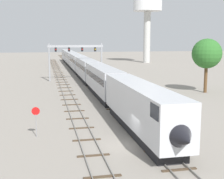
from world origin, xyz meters
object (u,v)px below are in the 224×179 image
Objects in this scene: signal_gantry at (76,54)px; water_tower at (147,8)px; stop_sign at (36,118)px; trackside_tree_left at (207,54)px; passenger_train at (81,65)px.

water_tower reaches higher than signal_gantry.
trackside_tree_left is (28.00, 19.73, 4.79)m from stop_sign.
stop_sign is at bearing -114.33° from water_tower.
water_tower is 71.37m from trackside_tree_left.
signal_gantry reaches higher than passenger_train.
signal_gantry is 0.47× the size of water_tower.
signal_gantry is 1.31× the size of trackside_tree_left.
signal_gantry is 41.14m from stop_sign.
passenger_train is 42.13× the size of stop_sign.
passenger_train is 10.03× the size of signal_gantry.
stop_sign is (-7.75, -40.20, -4.12)m from signal_gantry.
stop_sign is 0.31× the size of trackside_tree_left.
stop_sign is at bearing -100.91° from signal_gantry.
water_tower reaches higher than trackside_tree_left.
signal_gantry is at bearing 79.09° from stop_sign.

